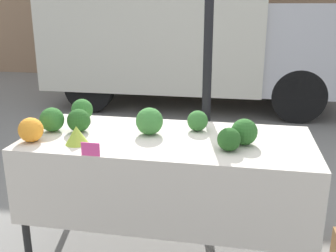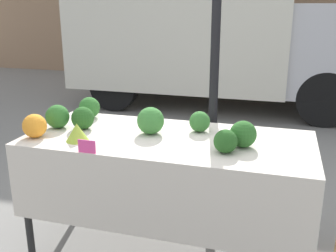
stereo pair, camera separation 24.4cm
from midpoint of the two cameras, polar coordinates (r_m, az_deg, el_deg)
ground_plane at (r=3.03m, az=2.42°, el=-17.60°), size 40.00×40.00×0.00m
tent_pole at (r=3.06m, az=9.10°, el=9.09°), size 0.07×0.07×2.62m
parked_truck at (r=7.03m, az=7.48°, el=13.09°), size 4.99×2.13×2.29m
market_table at (r=2.61m, az=2.27°, el=-4.47°), size 1.91×0.85×0.88m
orange_cauliflower at (r=2.72m, az=-16.40°, el=-0.02°), size 0.16×0.16×0.16m
romanesco_head at (r=2.59m, az=-10.45°, el=-0.94°), size 0.15×0.15×0.12m
broccoli_head_0 at (r=2.38m, az=11.27°, el=-2.24°), size 0.14×0.14×0.14m
broccoli_head_1 at (r=3.11m, az=-9.15°, el=2.63°), size 0.16×0.16×0.16m
broccoli_head_2 at (r=2.68m, az=0.06°, el=0.74°), size 0.19×0.19×0.19m
broccoli_head_3 at (r=2.50m, az=13.62°, el=-1.20°), size 0.17×0.17×0.17m
broccoli_head_4 at (r=2.89m, az=-13.44°, el=1.32°), size 0.17×0.17×0.17m
broccoli_head_5 at (r=2.75m, az=7.17°, el=0.60°), size 0.15×0.15×0.15m
broccoli_head_6 at (r=2.83m, az=-9.88°, el=1.11°), size 0.16×0.16×0.16m
price_sign at (r=2.37m, az=-8.84°, el=-3.01°), size 0.11×0.01×0.08m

